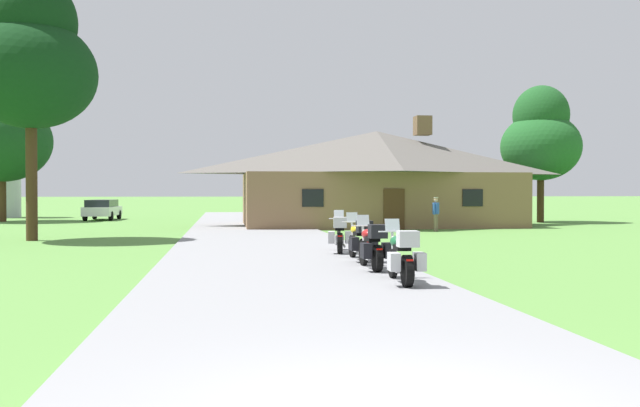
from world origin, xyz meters
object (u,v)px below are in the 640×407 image
Objects in this scene: motorcycle_red_farthest_in_row at (340,235)px; metal_silo_distant at (0,160)px; tree_left_near at (31,59)px; bystander_blue_shirt_near_lodge at (436,212)px; motorcycle_yellow_third_in_row at (360,241)px; motorcycle_green_nearest_to_camera at (402,257)px; tree_right_of_lodge at (541,138)px; motorcycle_red_second_in_row at (372,247)px; tree_left_far at (2,129)px; parked_white_suv_far_left at (102,209)px.

motorcycle_red_farthest_in_row is 0.24× the size of metal_silo_distant.
tree_left_near is (-11.17, 7.55, 6.63)m from motorcycle_red_farthest_in_row.
bystander_blue_shirt_near_lodge reaches higher than motorcycle_red_farthest_in_row.
metal_silo_distant is (-9.25, 25.88, -2.92)m from tree_left_near.
metal_silo_distant is at bearing 118.12° from motorcycle_yellow_third_in_row.
motorcycle_red_farthest_in_row is at bearing 91.50° from motorcycle_yellow_third_in_row.
tree_right_of_lodge is at bearing 61.80° from motorcycle_green_nearest_to_camera.
motorcycle_red_second_in_row is 43.43m from metal_silo_distant.
motorcycle_yellow_third_in_row is at bearing -78.66° from motorcycle_red_farthest_in_row.
motorcycle_yellow_third_in_row is 1.24× the size of bystander_blue_shirt_near_lodge.
motorcycle_green_nearest_to_camera is 0.20× the size of tree_left_near.
motorcycle_green_nearest_to_camera is 32.24m from tree_right_of_lodge.
tree_left_far is 8.13m from parked_white_suv_far_left.
motorcycle_red_farthest_in_row is 0.21× the size of tree_left_far.
motorcycle_red_farthest_in_row is 13.35m from bystander_blue_shirt_near_lodge.
tree_right_of_lodge is (16.25, 22.65, 4.80)m from motorcycle_yellow_third_in_row.
tree_left_far reaches higher than bystander_blue_shirt_near_lodge.
motorcycle_red_second_in_row is at bearing -94.98° from motorcycle_yellow_third_in_row.
motorcycle_red_farthest_in_row is 15.02m from tree_left_near.
motorcycle_green_nearest_to_camera is 45.72m from metal_silo_distant.
motorcycle_red_second_in_row is 0.20× the size of tree_left_near.
motorcycle_green_nearest_to_camera is 2.56m from motorcycle_red_second_in_row.
motorcycle_yellow_third_in_row is at bearing 13.12° from bystander_blue_shirt_near_lodge.
motorcycle_red_second_in_row is 1.00× the size of motorcycle_yellow_third_in_row.
tree_left_far is 8.21m from metal_silo_distant.
motorcycle_green_nearest_to_camera is 36.97m from parked_white_suv_far_left.
motorcycle_yellow_third_in_row is at bearing -66.22° from parked_white_suv_far_left.
tree_left_near is at bearing 136.61° from motorcycle_yellow_third_in_row.
motorcycle_green_nearest_to_camera is at bearing -81.19° from motorcycle_red_farthest_in_row.
bystander_blue_shirt_near_lodge is (6.62, 14.06, 0.34)m from motorcycle_yellow_third_in_row.
tree_right_of_lodge is (34.26, -5.70, -0.59)m from tree_left_far.
tree_left_near is at bearing -39.20° from bystander_blue_shirt_near_lodge.
metal_silo_distant reaches higher than motorcycle_red_farthest_in_row.
tree_left_near is 1.22× the size of tree_right_of_lodge.
tree_left_far is at bearing 120.81° from motorcycle_yellow_third_in_row.
motorcycle_red_second_in_row is 0.21× the size of tree_left_far.
parked_white_suv_far_left is at bearing 92.18° from tree_left_near.
motorcycle_red_farthest_in_row is 39.34m from metal_silo_distant.
parked_white_suv_far_left reaches higher than motorcycle_yellow_third_in_row.
motorcycle_green_nearest_to_camera is at bearing -61.52° from tree_left_far.
motorcycle_red_second_in_row is 17.58m from bystander_blue_shirt_near_lodge.
tree_right_of_lodge is 1.87× the size of parked_white_suv_far_left.
motorcycle_red_second_in_row is 0.24× the size of tree_right_of_lodge.
bystander_blue_shirt_near_lodge is 13.66m from tree_right_of_lodge.
bystander_blue_shirt_near_lodge is 19.41m from tree_left_near.
tree_left_far is (-17.95, 33.08, 5.39)m from motorcycle_green_nearest_to_camera.
motorcycle_yellow_third_in_row is 0.20× the size of tree_left_near.
tree_left_far is 34.74m from tree_right_of_lodge.
tree_right_of_lodge is 1.01× the size of metal_silo_distant.
parked_white_suv_far_left reaches higher than motorcycle_red_farthest_in_row.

